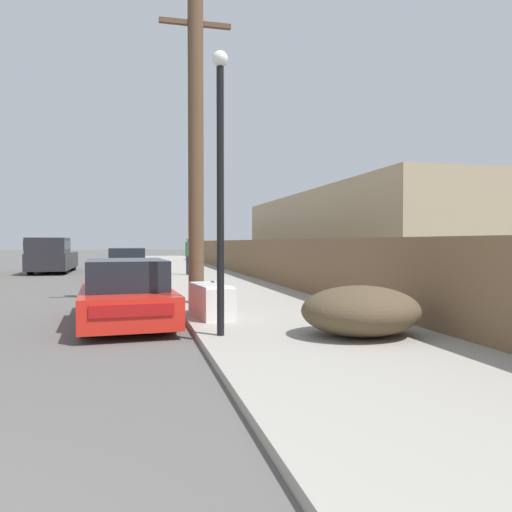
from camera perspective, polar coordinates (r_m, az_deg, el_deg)
The scene contains 11 objects.
sidewalk_curb at distance 25.37m, azimuth -6.67°, elevation -2.02°, with size 4.20×63.00×0.12m, color #9E998E.
discarded_fridge at distance 10.34m, azimuth -5.17°, elevation -5.09°, with size 0.77×1.65×0.70m.
parked_sports_car_red at distance 10.61m, azimuth -14.69°, elevation -4.20°, with size 2.03×4.78×1.31m.
car_parked_mid at distance 22.75m, azimuth -14.49°, elevation -0.99°, with size 1.74×4.10×1.40m.
pickup_truck at distance 28.74m, azimuth -22.33°, elevation 0.04°, with size 1.98×5.86×1.88m.
utility_pole at distance 12.94m, azimuth -6.90°, elevation 12.37°, with size 1.80×0.39×7.79m.
street_lamp at distance 8.28m, azimuth -4.10°, elevation 9.65°, with size 0.26×0.26×4.65m.
brush_pile at distance 8.41m, azimuth 11.87°, elevation -6.14°, with size 1.97×1.77×0.82m.
wooden_fence at distance 23.64m, azimuth -1.37°, elevation -0.14°, with size 0.08×44.33×1.64m, color brown.
building_right_house at distance 22.59m, azimuth 12.06°, elevation 2.12°, with size 6.00×17.18×3.75m, color tan.
pedestrian at distance 23.67m, azimuth -7.66°, elevation 0.13°, with size 0.34×0.34×1.80m.
Camera 1 is at (2.19, -1.63, 1.66)m, focal length 35.00 mm.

